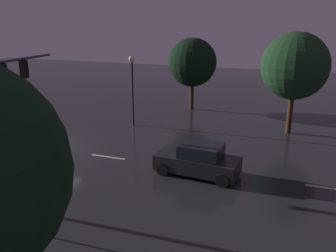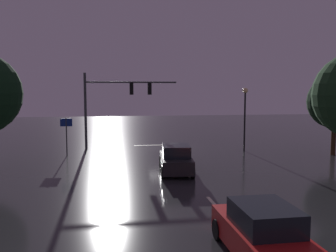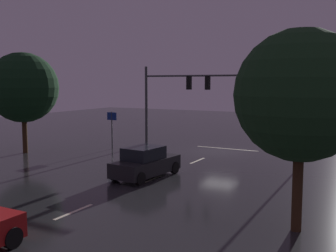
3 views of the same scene
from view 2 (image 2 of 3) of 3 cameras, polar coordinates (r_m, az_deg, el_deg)
name	(u,v)px [view 2 (image 2 of 3)]	position (r m, az deg, el deg)	size (l,w,h in m)	color
ground_plane	(164,148)	(31.71, -0.69, -3.42)	(80.00, 80.00, 0.00)	#232326
traffic_signal_assembly	(116,97)	(31.38, -8.23, 4.58)	(7.93, 0.47, 6.47)	#383A3D
lane_dash_far	(171,156)	(27.81, 0.46, -4.69)	(2.20, 0.16, 0.01)	beige
lane_dash_mid	(187,173)	(22.03, 2.96, -7.45)	(2.20, 0.16, 0.01)	beige
lane_dash_near	(214,204)	(16.40, 7.28, -12.10)	(2.20, 0.16, 0.01)	beige
stop_bar	(161,145)	(33.23, -1.06, -3.00)	(5.00, 0.16, 0.01)	beige
car_approaching	(176,159)	(22.14, 1.25, -5.28)	(2.25, 4.49, 1.70)	black
car_distant	(262,234)	(11.41, 14.62, -16.09)	(1.94, 4.39, 1.70)	maroon
street_lamp_left_kerb	(245,107)	(30.28, 12.02, 2.93)	(0.44, 0.44, 5.20)	black
route_sign	(66,129)	(28.59, -15.72, -0.38)	(0.90, 0.13, 2.91)	#383A3D
tree_left_far	(335,102)	(30.55, 24.82, 3.51)	(4.16, 4.16, 6.23)	#382314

